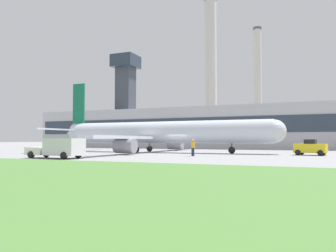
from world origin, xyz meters
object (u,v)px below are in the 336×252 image
airplane (159,133)px  pushback_tug (310,148)px  baggage_truck (59,148)px  ground_crew_person (193,148)px

airplane → pushback_tug: size_ratio=8.95×
airplane → baggage_truck: bearing=-99.1°
airplane → baggage_truck: size_ratio=5.54×
airplane → pushback_tug: 19.56m
airplane → pushback_tug: (19.44, -1.00, -1.92)m
pushback_tug → baggage_truck: size_ratio=0.62×
pushback_tug → ground_crew_person: bearing=-149.4°
baggage_truck → ground_crew_person: bearing=41.4°
pushback_tug → ground_crew_person: 13.71m
pushback_tug → baggage_truck: baggage_truck is taller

